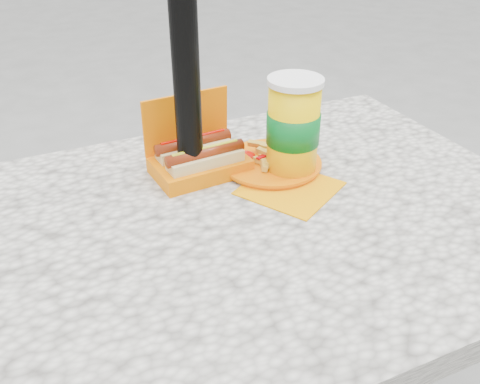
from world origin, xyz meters
name	(u,v)px	position (x,y,z in m)	size (l,w,h in m)	color
picnic_table	(225,268)	(0.00, 0.00, 0.64)	(1.20, 0.80, 0.75)	beige
hotdog_box	(199,158)	(0.02, 0.18, 0.78)	(0.19, 0.14, 0.15)	#E66A00
fries_plate	(272,164)	(0.17, 0.13, 0.76)	(0.22, 0.31, 0.04)	orange
soda_cup	(293,128)	(0.19, 0.10, 0.85)	(0.11, 0.11, 0.20)	#FFC700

